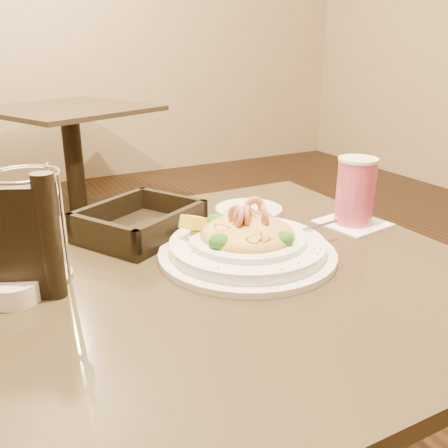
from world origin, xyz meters
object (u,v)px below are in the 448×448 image
main_table (229,370)px  drink_glass (355,192)px  napkin_caddy (31,234)px  butter_ramekin (15,291)px  pasta_bowl (247,242)px  side_plate (249,210)px  bread_basket (140,225)px  background_table (72,142)px

main_table → drink_glass: bearing=11.5°
napkin_caddy → butter_ramekin: 0.11m
pasta_bowl → butter_ramekin: bearing=176.4°
side_plate → pasta_bowl: bearing=-121.6°
bread_basket → side_plate: (0.29, 0.02, -0.02)m
main_table → drink_glass: size_ratio=5.80×
main_table → pasta_bowl: 0.27m
side_plate → napkin_caddy: bearing=-165.2°
butter_ramekin → bread_basket: bearing=33.6°
napkin_caddy → bread_basket: bearing=25.9°
background_table → bread_basket: bread_basket is taller
background_table → butter_ramekin: bearing=-103.5°
background_table → butter_ramekin: (-0.61, -2.53, 0.24)m
main_table → napkin_caddy: 0.46m
background_table → side_plate: side_plate is taller
main_table → drink_glass: 0.48m
napkin_caddy → background_table: bearing=77.1°
background_table → main_table: bearing=-95.3°
main_table → side_plate: 0.40m
napkin_caddy → butter_ramekin: napkin_caddy is taller
napkin_caddy → pasta_bowl: bearing=-14.5°
side_plate → butter_ramekin: 0.60m
drink_glass → butter_ramekin: drink_glass is taller
pasta_bowl → main_table: bearing=-153.9°
bread_basket → butter_ramekin: 0.33m
background_table → side_plate: bearing=-91.1°
pasta_bowl → napkin_caddy: (-0.37, 0.10, 0.05)m
main_table → pasta_bowl: size_ratio=2.35×
pasta_bowl → bread_basket: size_ratio=1.28×
drink_glass → bread_basket: (-0.45, 0.16, -0.05)m
main_table → drink_glass: drink_glass is taller
background_table → napkin_caddy: size_ratio=6.10×
main_table → napkin_caddy: napkin_caddy is taller
background_table → pasta_bowl: size_ratio=3.10×
drink_glass → side_plate: 0.26m
drink_glass → side_plate: size_ratio=0.94×
side_plate → drink_glass: bearing=-47.8°
main_table → pasta_bowl: pasta_bowl is taller
pasta_bowl → butter_ramekin: size_ratio=4.86×
main_table → butter_ramekin: bearing=171.8°
napkin_caddy → side_plate: (0.52, 0.14, -0.08)m
pasta_bowl → bread_basket: pasta_bowl is taller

